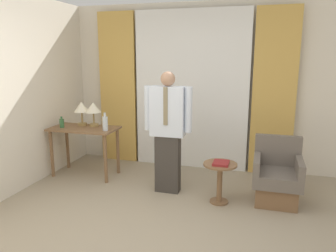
% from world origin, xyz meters
% --- Properties ---
extents(ground_plane, '(16.00, 16.00, 0.00)m').
position_xyz_m(ground_plane, '(0.00, 0.00, 0.00)').
color(ground_plane, gray).
extents(wall_back, '(10.00, 0.06, 2.70)m').
position_xyz_m(wall_back, '(0.00, 2.66, 1.35)').
color(wall_back, silver).
rests_on(wall_back, ground_plane).
extents(curtain_sheer_center, '(1.87, 0.06, 2.58)m').
position_xyz_m(curtain_sheer_center, '(0.00, 2.53, 1.29)').
color(curtain_sheer_center, white).
rests_on(curtain_sheer_center, ground_plane).
extents(curtain_drape_left, '(0.65, 0.06, 2.58)m').
position_xyz_m(curtain_drape_left, '(-1.30, 2.53, 1.29)').
color(curtain_drape_left, gold).
rests_on(curtain_drape_left, ground_plane).
extents(curtain_drape_right, '(0.65, 0.06, 2.58)m').
position_xyz_m(curtain_drape_right, '(1.30, 2.53, 1.29)').
color(curtain_drape_right, gold).
rests_on(curtain_drape_right, ground_plane).
extents(desk, '(1.04, 0.55, 0.77)m').
position_xyz_m(desk, '(-1.49, 1.66, 0.64)').
color(desk, brown).
rests_on(desk, ground_plane).
extents(table_lamp_left, '(0.24, 0.24, 0.38)m').
position_xyz_m(table_lamp_left, '(-1.59, 1.79, 1.04)').
color(table_lamp_left, '#9E7F47').
rests_on(table_lamp_left, desk).
extents(table_lamp_right, '(0.24, 0.24, 0.38)m').
position_xyz_m(table_lamp_right, '(-1.39, 1.79, 1.04)').
color(table_lamp_right, '#9E7F47').
rests_on(table_lamp_right, desk).
extents(bottle_near_edge, '(0.08, 0.08, 0.27)m').
position_xyz_m(bottle_near_edge, '(-1.08, 1.57, 0.88)').
color(bottle_near_edge, silver).
rests_on(bottle_near_edge, desk).
extents(bottle_by_lamp, '(0.07, 0.07, 0.17)m').
position_xyz_m(bottle_by_lamp, '(-1.82, 1.57, 0.84)').
color(bottle_by_lamp, '#336638').
rests_on(bottle_by_lamp, desk).
extents(person, '(0.66, 0.22, 1.66)m').
position_xyz_m(person, '(-0.07, 1.41, 0.90)').
color(person, '#38332D').
rests_on(person, ground_plane).
extents(armchair, '(0.59, 0.62, 0.83)m').
position_xyz_m(armchair, '(1.37, 1.49, 0.31)').
color(armchair, brown).
rests_on(armchair, ground_plane).
extents(side_table, '(0.43, 0.43, 0.53)m').
position_xyz_m(side_table, '(0.67, 1.24, 0.36)').
color(side_table, brown).
rests_on(side_table, ground_plane).
extents(book, '(0.19, 0.23, 0.03)m').
position_xyz_m(book, '(0.69, 1.22, 0.54)').
color(book, maroon).
rests_on(book, side_table).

